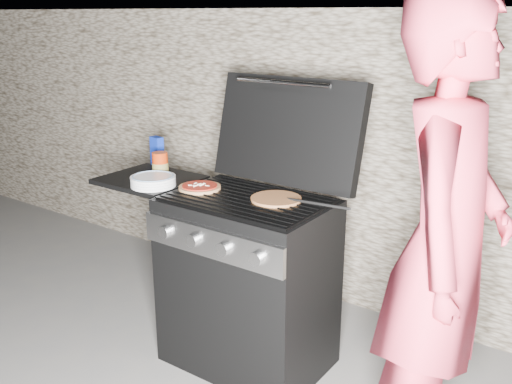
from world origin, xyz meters
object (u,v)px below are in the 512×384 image
Objects in this scene: sauce_jar at (160,164)px; person at (445,249)px; gas_grill at (210,270)px; pizza_topped at (200,187)px.

sauce_jar is 0.07× the size of person.
gas_grill is 0.47m from pizza_topped.
pizza_topped is at bearing 79.26° from person.
person reaches higher than gas_grill.
person is (1.29, -0.11, 0.01)m from pizza_topped.
sauce_jar is at bearing 167.19° from pizza_topped.
gas_grill is 1.35m from person.
sauce_jar is (-0.39, 0.06, 0.51)m from gas_grill.
gas_grill is 6.23× the size of pizza_topped.
pizza_topped is 0.37m from sauce_jar.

